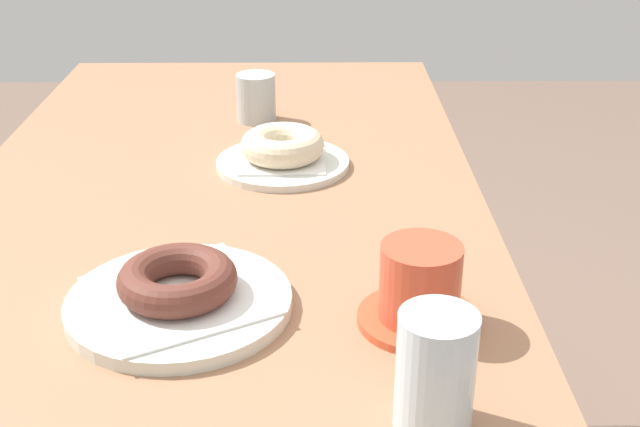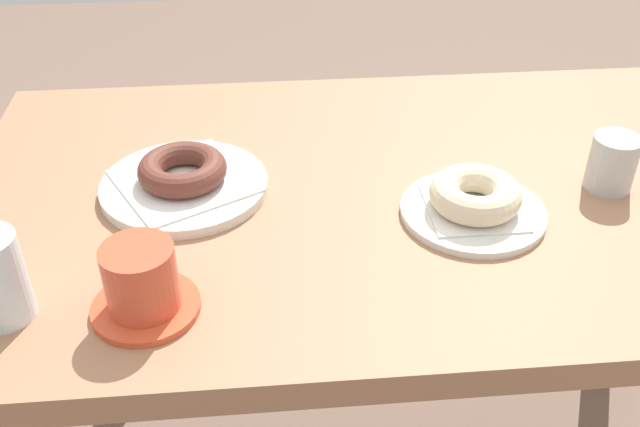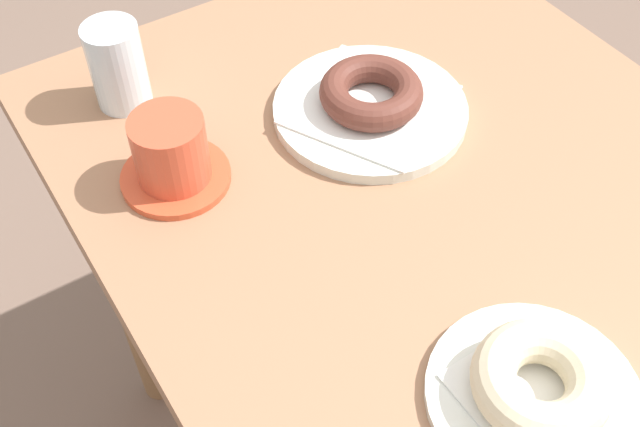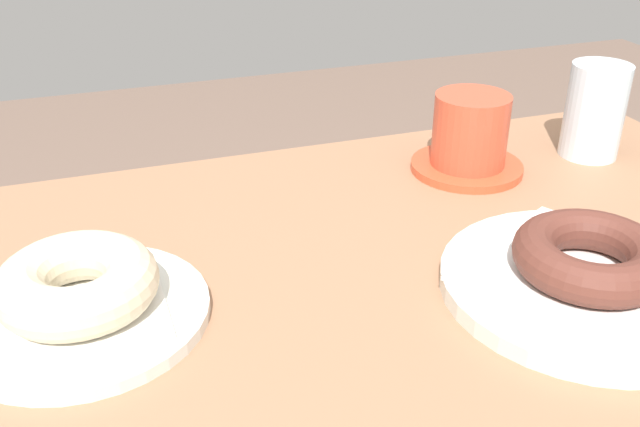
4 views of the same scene
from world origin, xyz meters
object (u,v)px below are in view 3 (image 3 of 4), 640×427
Objects in this scene: donut_sugar_ring at (541,382)px; donut_chocolate_ring at (371,92)px; plate_chocolate_ring at (370,110)px; water_glass at (117,66)px; plate_sugar_ring at (534,397)px; coffee_cup at (171,154)px.

donut_chocolate_ring is at bearing -13.74° from donut_sugar_ring.
donut_chocolate_ring is at bearing 0.00° from plate_chocolate_ring.
plate_chocolate_ring is at bearing -127.60° from water_glass.
donut_chocolate_ring is 0.30m from water_glass.
plate_sugar_ring is 1.60× the size of donut_sugar_ring.
plate_sugar_ring is 0.44m from coffee_cup.
plate_chocolate_ring is 0.39m from donut_sugar_ring.
plate_chocolate_ring is at bearing -96.61° from coffee_cup.
plate_sugar_ring is at bearing 166.26° from plate_chocolate_ring.
water_glass is at bearing 52.40° from plate_chocolate_ring.
donut_chocolate_ring is 0.64× the size of plate_sugar_ring.
water_glass reaches higher than coffee_cup.
plate_chocolate_ring is 0.39m from plate_sugar_ring.
donut_chocolate_ring is 0.39m from plate_sugar_ring.
plate_sugar_ring is at bearing -165.91° from water_glass.
donut_sugar_ring is (0.00, 0.00, 0.03)m from plate_sugar_ring.
water_glass is 0.87× the size of coffee_cup.
donut_sugar_ring is at bearing 0.00° from plate_sugar_ring.
water_glass is (0.56, 0.14, 0.05)m from plate_sugar_ring.
water_glass reaches higher than plate_sugar_ring.
water_glass is (0.18, 0.23, 0.05)m from plate_chocolate_ring.
donut_chocolate_ring reaches higher than plate_chocolate_ring.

